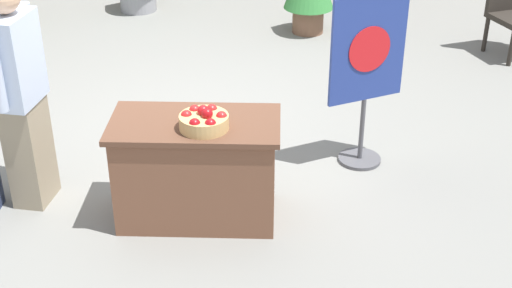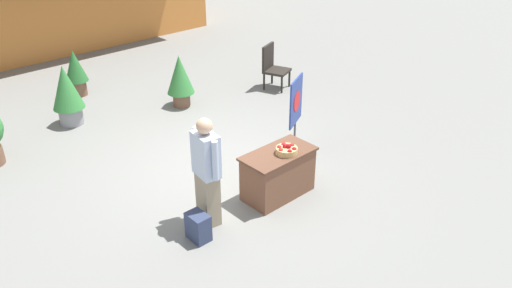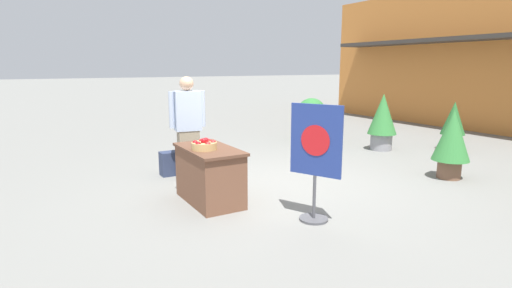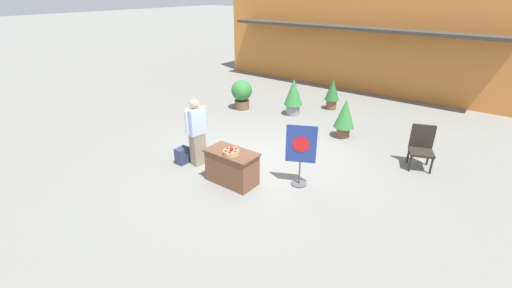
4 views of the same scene
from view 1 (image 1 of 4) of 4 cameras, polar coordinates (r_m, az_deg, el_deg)
ground_plane at (r=6.51m, az=-5.20°, el=0.77°), size 120.00×120.00×0.00m
display_table at (r=5.20m, az=-4.77°, el=-2.02°), size 1.21×0.64×0.78m
apple_basket at (r=4.89m, az=-4.19°, el=1.90°), size 0.34×0.34×0.16m
person_visitor at (r=5.42m, az=-18.36°, el=3.72°), size 0.31×0.61×1.73m
poster_board at (r=5.77m, az=8.83°, el=5.75°), size 0.62×0.36×1.45m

